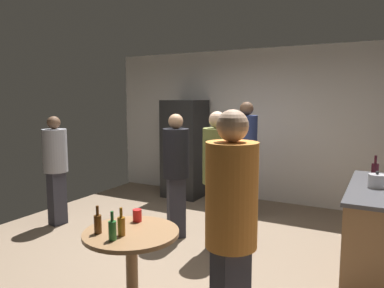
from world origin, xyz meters
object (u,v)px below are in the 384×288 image
at_px(beer_bottle_amber, 121,225).
at_px(person_in_olive_shirt, 217,170).
at_px(wine_bottle_on_counter, 375,173).
at_px(person_in_orange_shirt, 231,221).
at_px(person_in_navy_shirt, 246,150).
at_px(person_in_black_shirt, 176,166).
at_px(beer_bottle_brown, 98,223).
at_px(plastic_cup_red, 137,215).
at_px(foreground_table, 131,243).
at_px(kettle, 377,181).
at_px(beer_bottle_green, 112,230).
at_px(refrigerator, 185,149).
at_px(person_in_gray_shirt, 55,162).

xyz_separation_m(beer_bottle_amber, person_in_olive_shirt, (0.09, 1.66, 0.17)).
xyz_separation_m(wine_bottle_on_counter, person_in_orange_shirt, (-0.78, -2.29, 0.02)).
height_order(person_in_navy_shirt, person_in_olive_shirt, person_in_navy_shirt).
bearing_deg(wine_bottle_on_counter, person_in_black_shirt, -170.11).
bearing_deg(beer_bottle_brown, person_in_black_shirt, 100.69).
distance_m(wine_bottle_on_counter, plastic_cup_red, 2.64).
relative_size(foreground_table, beer_bottle_brown, 3.48).
distance_m(beer_bottle_amber, person_in_olive_shirt, 1.67).
height_order(person_in_olive_shirt, person_in_black_shirt, person_in_olive_shirt).
relative_size(kettle, person_in_navy_shirt, 0.14).
relative_size(beer_bottle_brown, beer_bottle_green, 1.00).
xyz_separation_m(foreground_table, person_in_navy_shirt, (-0.06, 2.95, 0.42)).
bearing_deg(beer_bottle_green, beer_bottle_brown, 164.28).
relative_size(kettle, person_in_olive_shirt, 0.14).
height_order(plastic_cup_red, person_in_navy_shirt, person_in_navy_shirt).
distance_m(beer_bottle_green, person_in_olive_shirt, 1.78).
xyz_separation_m(wine_bottle_on_counter, plastic_cup_red, (-1.84, -1.87, -0.23)).
distance_m(wine_bottle_on_counter, beer_bottle_green, 2.91).
height_order(wine_bottle_on_counter, beer_bottle_amber, wine_bottle_on_counter).
distance_m(foreground_table, beer_bottle_amber, 0.22).
bearing_deg(beer_bottle_amber, person_in_orange_shirt, -4.85).
distance_m(beer_bottle_green, person_in_black_shirt, 1.99).
bearing_deg(beer_bottle_brown, foreground_table, 38.49).
relative_size(beer_bottle_green, person_in_black_shirt, 0.14).
distance_m(kettle, wine_bottle_on_counter, 0.21).
distance_m(refrigerator, beer_bottle_amber, 3.94).
distance_m(kettle, plastic_cup_red, 2.51).
distance_m(kettle, person_in_olive_shirt, 1.72).
relative_size(wine_bottle_on_counter, beer_bottle_brown, 1.35).
bearing_deg(beer_bottle_green, foreground_table, 88.02).
relative_size(beer_bottle_amber, person_in_olive_shirt, 0.14).
bearing_deg(plastic_cup_red, person_in_navy_shirt, 89.15).
distance_m(person_in_navy_shirt, person_in_olive_shirt, 1.42).
distance_m(beer_bottle_amber, beer_bottle_brown, 0.21).
relative_size(person_in_gray_shirt, person_in_black_shirt, 0.97).
bearing_deg(refrigerator, person_in_gray_shirt, -111.38).
bearing_deg(person_in_navy_shirt, person_in_gray_shirt, -68.98).
relative_size(kettle, beer_bottle_amber, 1.06).
distance_m(refrigerator, person_in_navy_shirt, 1.53).
height_order(foreground_table, beer_bottle_green, beer_bottle_green).
relative_size(person_in_navy_shirt, person_in_black_shirt, 1.09).
bearing_deg(person_in_black_shirt, person_in_olive_shirt, 33.10).
height_order(beer_bottle_brown, person_in_gray_shirt, person_in_gray_shirt).
bearing_deg(beer_bottle_amber, beer_bottle_green, -90.88).
height_order(foreground_table, person_in_orange_shirt, person_in_orange_shirt).
height_order(refrigerator, foreground_table, refrigerator).
bearing_deg(refrigerator, beer_bottle_green, -68.87).
relative_size(wine_bottle_on_counter, beer_bottle_amber, 1.35).
bearing_deg(beer_bottle_brown, beer_bottle_amber, 13.79).
height_order(foreground_table, beer_bottle_amber, beer_bottle_amber).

